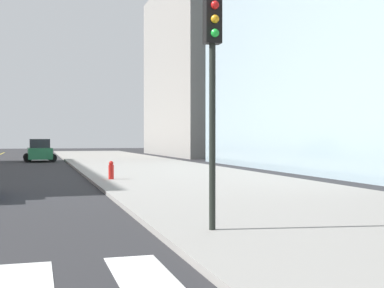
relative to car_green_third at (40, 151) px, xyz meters
name	(u,v)px	position (x,y,z in m)	size (l,w,h in m)	color
sidewalk_kerb_east	(203,182)	(7.26, -26.69, -0.89)	(10.00, 120.00, 0.15)	gray
parking_garage_concrete	(231,72)	(23.64, 12.54, 9.66)	(18.00, 24.00, 21.26)	gray
car_green_third	(40,151)	(0.00, 0.00, 0.00)	(2.99, 4.70, 2.07)	#236B42
traffic_light_near_corner	(213,67)	(3.45, -39.28, 2.72)	(0.36, 0.41, 5.05)	black
fire_hydrant	(111,170)	(3.24, -24.55, -0.39)	(0.26, 0.26, 0.89)	red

